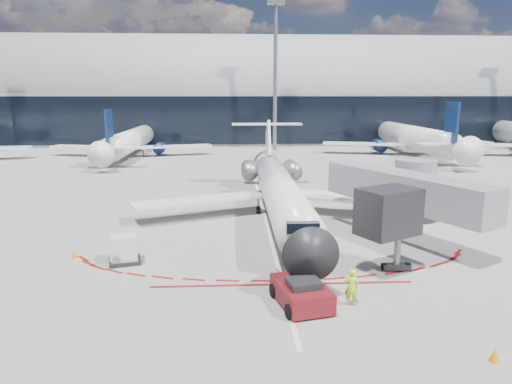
{
  "coord_description": "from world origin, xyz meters",
  "views": [
    {
      "loc": [
        -2.56,
        -34.1,
        9.95
      ],
      "look_at": [
        -0.9,
        -1.46,
        2.89
      ],
      "focal_mm": 32.0,
      "sensor_mm": 36.0,
      "label": 1
    }
  ],
  "objects_px": {
    "regional_jet": "(279,188)",
    "pushback_tug": "(301,293)",
    "ramp_worker": "(351,287)",
    "uld_container": "(124,249)"
  },
  "relations": [
    {
      "from": "regional_jet",
      "to": "pushback_tug",
      "type": "bearing_deg",
      "value": -91.64
    },
    {
      "from": "pushback_tug",
      "to": "ramp_worker",
      "type": "height_order",
      "value": "ramp_worker"
    },
    {
      "from": "regional_jet",
      "to": "pushback_tug",
      "type": "distance_m",
      "value": 15.87
    },
    {
      "from": "pushback_tug",
      "to": "ramp_worker",
      "type": "xyz_separation_m",
      "value": [
        2.36,
        -0.18,
        0.31
      ]
    },
    {
      "from": "ramp_worker",
      "to": "pushback_tug",
      "type": "bearing_deg",
      "value": -1.63
    },
    {
      "from": "pushback_tug",
      "to": "uld_container",
      "type": "distance_m",
      "value": 11.49
    },
    {
      "from": "pushback_tug",
      "to": "ramp_worker",
      "type": "distance_m",
      "value": 2.39
    },
    {
      "from": "regional_jet",
      "to": "ramp_worker",
      "type": "bearing_deg",
      "value": -83.18
    },
    {
      "from": "uld_container",
      "to": "pushback_tug",
      "type": "bearing_deg",
      "value": -46.82
    },
    {
      "from": "pushback_tug",
      "to": "ramp_worker",
      "type": "bearing_deg",
      "value": -17.15
    }
  ]
}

